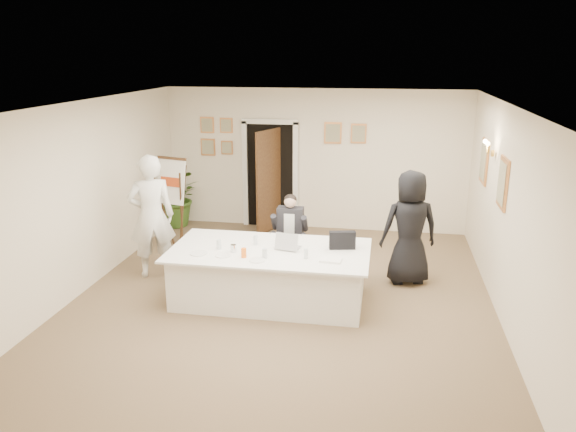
# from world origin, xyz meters

# --- Properties ---
(floor) EXTENTS (7.00, 7.00, 0.00)m
(floor) POSITION_xyz_m (0.00, 0.00, 0.00)
(floor) COLOR brown
(floor) RESTS_ON ground
(ceiling) EXTENTS (6.00, 7.00, 0.02)m
(ceiling) POSITION_xyz_m (0.00, 0.00, 2.80)
(ceiling) COLOR white
(ceiling) RESTS_ON wall_back
(wall_back) EXTENTS (6.00, 0.10, 2.80)m
(wall_back) POSITION_xyz_m (0.00, 3.50, 1.40)
(wall_back) COLOR white
(wall_back) RESTS_ON floor
(wall_front) EXTENTS (6.00, 0.10, 2.80)m
(wall_front) POSITION_xyz_m (0.00, -3.50, 1.40)
(wall_front) COLOR white
(wall_front) RESTS_ON floor
(wall_left) EXTENTS (0.10, 7.00, 2.80)m
(wall_left) POSITION_xyz_m (-3.00, 0.00, 1.40)
(wall_left) COLOR white
(wall_left) RESTS_ON floor
(wall_right) EXTENTS (0.10, 7.00, 2.80)m
(wall_right) POSITION_xyz_m (3.00, 0.00, 1.40)
(wall_right) COLOR white
(wall_right) RESTS_ON floor
(doorway) EXTENTS (1.14, 0.86, 2.20)m
(doorway) POSITION_xyz_m (-0.88, 3.32, 1.04)
(doorway) COLOR black
(doorway) RESTS_ON floor
(pictures_back_wall) EXTENTS (3.40, 0.06, 0.80)m
(pictures_back_wall) POSITION_xyz_m (-0.80, 3.47, 1.85)
(pictures_back_wall) COLOR #CB8145
(pictures_back_wall) RESTS_ON wall_back
(pictures_right_wall) EXTENTS (0.06, 2.20, 0.80)m
(pictures_right_wall) POSITION_xyz_m (2.97, 1.20, 1.75)
(pictures_right_wall) COLOR #CB8145
(pictures_right_wall) RESTS_ON wall_right
(wall_sconce) EXTENTS (0.20, 0.30, 0.24)m
(wall_sconce) POSITION_xyz_m (2.90, 1.20, 2.10)
(wall_sconce) COLOR gold
(wall_sconce) RESTS_ON wall_right
(conference_table) EXTENTS (2.83, 1.50, 0.78)m
(conference_table) POSITION_xyz_m (-0.18, -0.11, 0.39)
(conference_table) COLOR silver
(conference_table) RESTS_ON floor
(seated_man) EXTENTS (0.68, 0.71, 1.32)m
(seated_man) POSITION_xyz_m (-0.07, 1.00, 0.66)
(seated_man) COLOR black
(seated_man) RESTS_ON floor
(flip_chart) EXTENTS (0.59, 0.43, 1.64)m
(flip_chart) POSITION_xyz_m (-2.36, 1.92, 0.76)
(flip_chart) COLOR black
(flip_chart) RESTS_ON floor
(standing_man) EXTENTS (0.86, 0.75, 1.97)m
(standing_man) POSITION_xyz_m (-2.20, 0.50, 0.99)
(standing_man) COLOR white
(standing_man) RESTS_ON floor
(standing_woman) EXTENTS (0.98, 0.76, 1.78)m
(standing_woman) POSITION_xyz_m (1.80, 0.90, 0.89)
(standing_woman) COLOR black
(standing_woman) RESTS_ON floor
(potted_palm) EXTENTS (1.14, 0.99, 1.24)m
(potted_palm) POSITION_xyz_m (-2.80, 3.12, 0.62)
(potted_palm) COLOR #34581D
(potted_palm) RESTS_ON floor
(laptop) EXTENTS (0.40, 0.41, 0.28)m
(laptop) POSITION_xyz_m (0.07, -0.02, 0.91)
(laptop) COLOR #B7BABC
(laptop) RESTS_ON conference_table
(laptop_bag) EXTENTS (0.38, 0.18, 0.26)m
(laptop_bag) POSITION_xyz_m (0.84, 0.09, 0.90)
(laptop_bag) COLOR black
(laptop_bag) RESTS_ON conference_table
(paper_stack) EXTENTS (0.30, 0.22, 0.03)m
(paper_stack) POSITION_xyz_m (0.72, -0.43, 0.79)
(paper_stack) COLOR white
(paper_stack) RESTS_ON conference_table
(plate_left) EXTENTS (0.28, 0.28, 0.01)m
(plate_left) POSITION_xyz_m (-1.11, -0.46, 0.78)
(plate_left) COLOR white
(plate_left) RESTS_ON conference_table
(plate_mid) EXTENTS (0.27, 0.27, 0.01)m
(plate_mid) POSITION_xyz_m (-0.75, -0.49, 0.78)
(plate_mid) COLOR white
(plate_mid) RESTS_ON conference_table
(plate_near) EXTENTS (0.23, 0.23, 0.01)m
(plate_near) POSITION_xyz_m (-0.25, -0.58, 0.78)
(plate_near) COLOR white
(plate_near) RESTS_ON conference_table
(glass_a) EXTENTS (0.08, 0.08, 0.14)m
(glass_a) POSITION_xyz_m (-0.89, -0.23, 0.84)
(glass_a) COLOR silver
(glass_a) RESTS_ON conference_table
(glass_b) EXTENTS (0.08, 0.08, 0.14)m
(glass_b) POSITION_xyz_m (-0.17, -0.47, 0.84)
(glass_b) COLOR silver
(glass_b) RESTS_ON conference_table
(glass_c) EXTENTS (0.06, 0.06, 0.14)m
(glass_c) POSITION_xyz_m (0.38, -0.39, 0.84)
(glass_c) COLOR silver
(glass_c) RESTS_ON conference_table
(glass_d) EXTENTS (0.08, 0.08, 0.14)m
(glass_d) POSITION_xyz_m (-0.42, 0.05, 0.84)
(glass_d) COLOR silver
(glass_d) RESTS_ON conference_table
(oj_glass) EXTENTS (0.09, 0.09, 0.13)m
(oj_glass) POSITION_xyz_m (-0.46, -0.49, 0.84)
(oj_glass) COLOR orange
(oj_glass) RESTS_ON conference_table
(steel_jug) EXTENTS (0.11, 0.11, 0.11)m
(steel_jug) POSITION_xyz_m (-0.65, -0.31, 0.83)
(steel_jug) COLOR silver
(steel_jug) RESTS_ON conference_table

